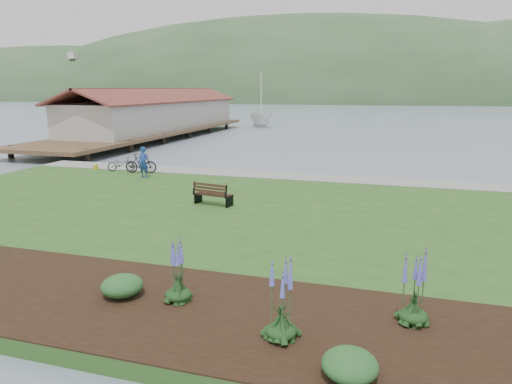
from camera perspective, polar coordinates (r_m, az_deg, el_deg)
ground at (r=20.01m, az=1.06°, el=-2.77°), size 600.00×600.00×0.00m
lawn at (r=18.11m, az=-0.63°, el=-3.79°), size 34.00×20.00×0.40m
shoreline_path at (r=26.46m, az=5.08°, el=1.96°), size 34.00×2.20×0.03m
garden_bed at (r=10.31m, az=2.58°, el=-15.94°), size 24.00×4.40×0.04m
far_hillside at (r=189.24m, az=21.46°, el=10.32°), size 580.00×80.00×38.00m
pier_pavilion at (r=52.58m, az=-12.17°, el=9.55°), size 8.00×36.00×5.40m
park_bench at (r=19.88m, az=-5.51°, el=-0.21°), size 1.76×0.96×1.03m
person at (r=26.71m, az=-13.91°, el=3.96°), size 0.80×0.58×2.07m
bicycle_a at (r=29.23m, az=-16.52°, el=3.35°), size 1.07×1.76×0.87m
bicycle_b at (r=28.25m, az=-14.19°, el=3.46°), size 0.91×1.97×1.14m
sailboat at (r=65.53m, az=0.64°, el=8.11°), size 13.27×13.29×24.60m
pannier at (r=30.30m, az=-19.42°, el=2.94°), size 0.27×0.34×0.32m
echium_0 at (r=9.34m, az=3.21°, el=-13.79°), size 0.62×0.62×1.90m
echium_1 at (r=10.48m, az=19.26°, el=-11.74°), size 0.62×0.62×1.79m
echium_4 at (r=11.02m, az=-9.76°, el=-9.82°), size 0.62×0.62×1.74m
shrub_0 at (r=11.77m, az=-16.40°, el=-11.17°), size 1.01×1.01×0.51m
shrub_1 at (r=8.62m, az=11.66°, el=-20.41°), size 0.99×0.99×0.50m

